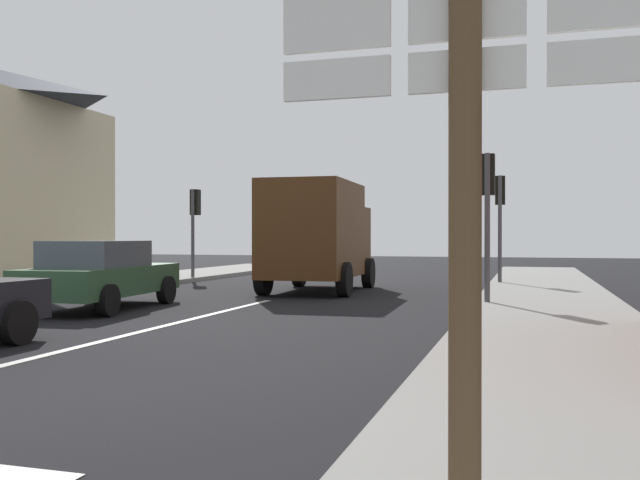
# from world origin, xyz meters

# --- Properties ---
(ground_plane) EXTENTS (80.00, 80.00, 0.00)m
(ground_plane) POSITION_xyz_m (0.00, 10.00, 0.00)
(ground_plane) COLOR black
(sidewalk_right) EXTENTS (3.16, 44.00, 0.14)m
(sidewalk_right) POSITION_xyz_m (6.48, 8.00, 0.07)
(sidewalk_right) COLOR gray
(sidewalk_right) RESTS_ON ground
(lane_centre_stripe) EXTENTS (0.16, 12.00, 0.01)m
(lane_centre_stripe) POSITION_xyz_m (0.00, 6.00, 0.01)
(lane_centre_stripe) COLOR silver
(lane_centre_stripe) RESTS_ON ground
(sedan_far) EXTENTS (2.25, 4.33, 1.47)m
(sedan_far) POSITION_xyz_m (-2.74, 9.14, 0.76)
(sedan_far) COLOR #2D5133
(sedan_far) RESTS_ON ground
(delivery_truck) EXTENTS (2.65, 5.08, 3.05)m
(delivery_truck) POSITION_xyz_m (0.35, 14.98, 1.65)
(delivery_truck) COLOR #4C2D14
(delivery_truck) RESTS_ON ground
(route_sign_post) EXTENTS (1.66, 0.14, 3.20)m
(route_sign_post) POSITION_xyz_m (5.81, -0.78, 2.00)
(route_sign_post) COLOR brown
(route_sign_post) RESTS_ON ground
(traffic_light_near_right) EXTENTS (0.30, 0.49, 3.37)m
(traffic_light_near_right) POSITION_xyz_m (5.20, 11.88, 2.50)
(traffic_light_near_right) COLOR #47474C
(traffic_light_near_right) RESTS_ON ground
(traffic_light_far_right) EXTENTS (0.30, 0.49, 3.46)m
(traffic_light_far_right) POSITION_xyz_m (5.20, 18.68, 2.56)
(traffic_light_far_right) COLOR #47474C
(traffic_light_far_right) RESTS_ON ground
(traffic_light_far_left) EXTENTS (0.30, 0.49, 3.21)m
(traffic_light_far_left) POSITION_xyz_m (-5.20, 18.38, 2.38)
(traffic_light_far_left) COLOR #47474C
(traffic_light_far_left) RESTS_ON ground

